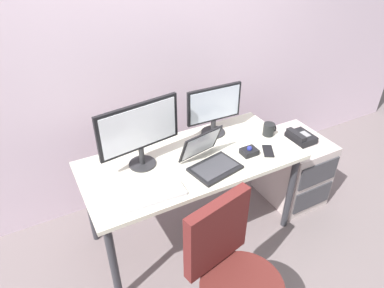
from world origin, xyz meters
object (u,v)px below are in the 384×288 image
object	(u,v)px
coffee_mug	(269,129)
cell_phone	(268,151)
office_chair	(233,287)
monitor_side	(214,108)
trackball_mouse	(249,151)
laptop	(210,159)
file_cabinet	(293,169)
keyboard	(151,196)
desk_phone	(300,137)
monitor_main	(139,131)

from	to	relation	value
coffee_mug	cell_phone	bearing A→B (deg)	-128.27
cell_phone	office_chair	bearing A→B (deg)	-107.85
office_chair	monitor_side	bearing A→B (deg)	64.89
office_chair	trackball_mouse	distance (m)	0.91
office_chair	laptop	bearing A→B (deg)	70.10
monitor_side	laptop	bearing A→B (deg)	-124.25
file_cabinet	monitor_side	world-z (taller)	monitor_side
coffee_mug	cell_phone	world-z (taller)	coffee_mug
keyboard	coffee_mug	world-z (taller)	coffee_mug
monitor_side	cell_phone	world-z (taller)	monitor_side
desk_phone	coffee_mug	distance (m)	0.33
monitor_side	coffee_mug	distance (m)	0.45
monitor_main	office_chair	bearing A→B (deg)	-80.95
keyboard	laptop	world-z (taller)	laptop
office_chair	monitor_main	size ratio (longest dim) A/B	1.72
monitor_main	monitor_side	bearing A→B (deg)	11.04
desk_phone	coffee_mug	size ratio (longest dim) A/B	2.11
office_chair	keyboard	xyz separation A→B (m)	(-0.22, 0.56, 0.29)
trackball_mouse	monitor_main	bearing A→B (deg)	161.45
monitor_main	keyboard	distance (m)	0.42
office_chair	monitor_side	distance (m)	1.22
monitor_main	coffee_mug	xyz separation A→B (m)	(0.97, -0.09, -0.22)
desk_phone	keyboard	distance (m)	1.36
cell_phone	keyboard	bearing A→B (deg)	-146.37
trackball_mouse	coffee_mug	bearing A→B (deg)	27.03
monitor_main	monitor_side	size ratio (longest dim) A/B	1.29
keyboard	trackball_mouse	distance (m)	0.78
laptop	keyboard	bearing A→B (deg)	-166.61
file_cabinet	laptop	world-z (taller)	laptop
office_chair	laptop	size ratio (longest dim) A/B	2.62
monitor_side	laptop	distance (m)	0.44
trackball_mouse	coffee_mug	world-z (taller)	coffee_mug
monitor_main	keyboard	size ratio (longest dim) A/B	1.33
desk_phone	office_chair	xyz separation A→B (m)	(-1.13, -0.75, -0.19)
file_cabinet	laptop	size ratio (longest dim) A/B	1.62
keyboard	coffee_mug	xyz separation A→B (m)	(1.05, 0.24, 0.03)
office_chair	monitor_side	size ratio (longest dim) A/B	2.22
file_cabinet	laptop	bearing A→B (deg)	-173.88
file_cabinet	monitor_main	bearing A→B (deg)	174.49
coffee_mug	office_chair	bearing A→B (deg)	-135.97
desk_phone	coffee_mug	world-z (taller)	coffee_mug
desk_phone	trackball_mouse	xyz separation A→B (m)	(-0.58, -0.09, 0.11)
monitor_main	cell_phone	bearing A→B (deg)	-18.16
trackball_mouse	keyboard	bearing A→B (deg)	-172.89
cell_phone	desk_phone	bearing A→B (deg)	46.70
laptop	trackball_mouse	xyz separation A→B (m)	(0.31, -0.01, -0.03)
monitor_side	coffee_mug	xyz separation A→B (m)	(0.35, -0.21, -0.17)
cell_phone	monitor_side	bearing A→B (deg)	148.36
monitor_main	cell_phone	xyz separation A→B (m)	(0.83, -0.27, -0.26)
office_chair	trackball_mouse	world-z (taller)	office_chair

